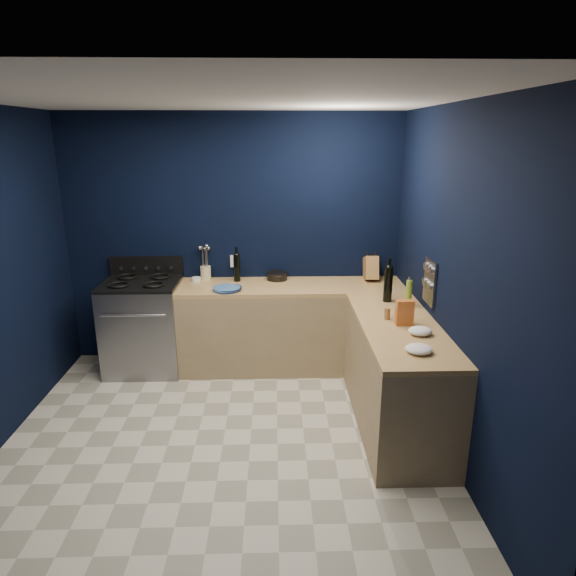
{
  "coord_description": "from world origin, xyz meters",
  "views": [
    {
      "loc": [
        0.42,
        -3.48,
        2.37
      ],
      "look_at": [
        0.55,
        1.0,
        1.0
      ],
      "focal_mm": 31.35,
      "sensor_mm": 36.0,
      "label": 1
    }
  ],
  "objects_px": {
    "utensil_crock": "(206,273)",
    "crouton_bag": "(404,313)",
    "gas_range": "(144,327)",
    "plate_stack": "(227,289)",
    "knife_block": "(371,268)"
  },
  "relations": [
    {
      "from": "plate_stack",
      "to": "knife_block",
      "type": "xyz_separation_m",
      "value": [
        1.49,
        0.35,
        0.11
      ]
    },
    {
      "from": "plate_stack",
      "to": "gas_range",
      "type": "bearing_deg",
      "value": 169.81
    },
    {
      "from": "utensil_crock",
      "to": "crouton_bag",
      "type": "xyz_separation_m",
      "value": [
        1.77,
        -1.41,
        0.03
      ]
    },
    {
      "from": "knife_block",
      "to": "gas_range",
      "type": "bearing_deg",
      "value": -173.89
    },
    {
      "from": "knife_block",
      "to": "crouton_bag",
      "type": "relative_size",
      "value": 1.19
    },
    {
      "from": "knife_block",
      "to": "crouton_bag",
      "type": "height_order",
      "value": "knife_block"
    },
    {
      "from": "gas_range",
      "to": "plate_stack",
      "type": "distance_m",
      "value": 1.01
    },
    {
      "from": "gas_range",
      "to": "knife_block",
      "type": "height_order",
      "value": "knife_block"
    },
    {
      "from": "gas_range",
      "to": "knife_block",
      "type": "distance_m",
      "value": 2.44
    },
    {
      "from": "utensil_crock",
      "to": "knife_block",
      "type": "xyz_separation_m",
      "value": [
        1.75,
        -0.08,
        0.05
      ]
    },
    {
      "from": "plate_stack",
      "to": "crouton_bag",
      "type": "xyz_separation_m",
      "value": [
        1.51,
        -0.98,
        0.09
      ]
    },
    {
      "from": "gas_range",
      "to": "crouton_bag",
      "type": "distance_m",
      "value": 2.71
    },
    {
      "from": "knife_block",
      "to": "crouton_bag",
      "type": "distance_m",
      "value": 1.33
    },
    {
      "from": "gas_range",
      "to": "knife_block",
      "type": "relative_size",
      "value": 3.75
    },
    {
      "from": "gas_range",
      "to": "crouton_bag",
      "type": "bearing_deg",
      "value": -25.42
    }
  ]
}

